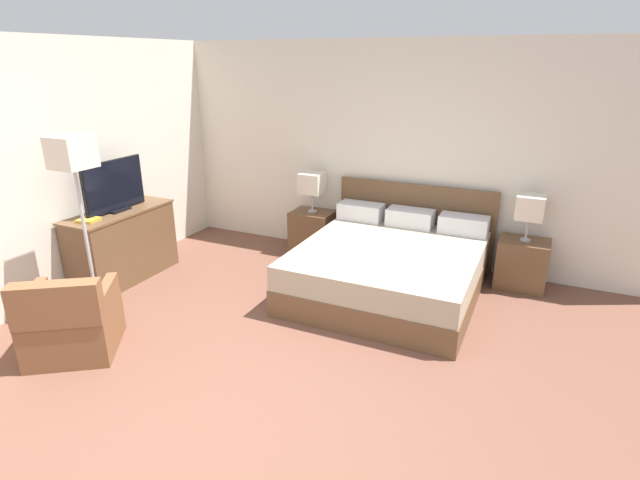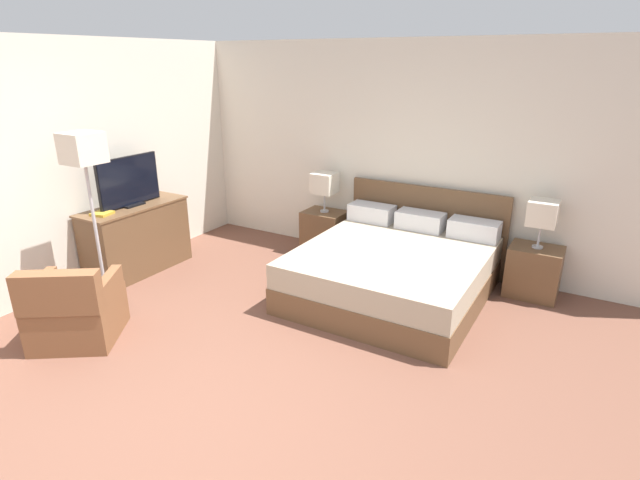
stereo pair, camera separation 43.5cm
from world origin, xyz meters
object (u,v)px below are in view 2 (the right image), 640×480
object	(u,v)px
bed	(395,269)
floor_lamp	(85,162)
table_lamp_left	(325,183)
table_lamp_right	(543,213)
dresser	(137,237)
armchair_by_window	(75,312)
book_red_cover	(102,213)
tv	(129,182)
nightstand_right	(533,272)
nightstand_left	(324,232)

from	to	relation	value
bed	floor_lamp	xyz separation A→B (m)	(-2.49, -1.71, 1.19)
table_lamp_left	table_lamp_right	bearing A→B (deg)	0.00
dresser	armchair_by_window	size ratio (longest dim) A/B	1.31
bed	book_red_cover	world-z (taller)	bed
floor_lamp	dresser	bearing A→B (deg)	116.67
book_red_cover	table_lamp_right	bearing A→B (deg)	26.61
bed	dresser	bearing A→B (deg)	-162.09
floor_lamp	tv	bearing A→B (deg)	116.75
nightstand_right	armchair_by_window	bearing A→B (deg)	-138.13
bed	table_lamp_left	world-z (taller)	table_lamp_left
dresser	book_red_cover	distance (m)	0.58
dresser	book_red_cover	size ratio (longest dim) A/B	6.62
armchair_by_window	floor_lamp	xyz separation A→B (m)	(-0.39, 0.60, 1.20)
nightstand_left	floor_lamp	world-z (taller)	floor_lamp
table_lamp_right	floor_lamp	xyz separation A→B (m)	(-3.76, -2.43, 0.57)
nightstand_left	dresser	xyz separation A→B (m)	(-1.60, -1.65, 0.14)
nightstand_right	book_red_cover	xyz separation A→B (m)	(-4.14, -2.07, 0.55)
nightstand_left	tv	distance (m)	2.44
table_lamp_right	tv	size ratio (longest dim) A/B	0.63
armchair_by_window	tv	bearing A→B (deg)	119.56
bed	tv	distance (m)	3.12
dresser	floor_lamp	distance (m)	1.38
nightstand_right	table_lamp_left	xyz separation A→B (m)	(-2.56, 0.00, 0.65)
armchair_by_window	table_lamp_left	bearing A→B (deg)	74.84
bed	tv	world-z (taller)	tv
nightstand_right	dresser	world-z (taller)	dresser
nightstand_right	bed	bearing A→B (deg)	-150.48
nightstand_right	tv	distance (m)	4.54
table_lamp_right	floor_lamp	size ratio (longest dim) A/B	0.29
table_lamp_left	floor_lamp	world-z (taller)	floor_lamp
dresser	armchair_by_window	xyz separation A→B (m)	(0.78, -1.37, -0.13)
bed	armchair_by_window	size ratio (longest dim) A/B	2.11
dresser	book_red_cover	bearing A→B (deg)	-87.50
table_lamp_right	book_red_cover	bearing A→B (deg)	-153.39
bed	armchair_by_window	world-z (taller)	bed
bed	nightstand_left	distance (m)	1.47
book_red_cover	armchair_by_window	distance (m)	1.34
armchair_by_window	floor_lamp	world-z (taller)	floor_lamp
bed	book_red_cover	bearing A→B (deg)	-154.76
tv	armchair_by_window	size ratio (longest dim) A/B	0.85
bed	table_lamp_left	bearing A→B (deg)	150.43
table_lamp_left	book_red_cover	distance (m)	2.61
table_lamp_right	tv	xyz separation A→B (m)	(-4.15, -1.66, 0.17)
bed	floor_lamp	bearing A→B (deg)	-145.53
tv	armchair_by_window	distance (m)	1.76
nightstand_left	book_red_cover	size ratio (longest dim) A/B	2.89
nightstand_left	floor_lamp	size ratio (longest dim) A/B	0.31
nightstand_right	dresser	bearing A→B (deg)	-158.30
armchair_by_window	bed	bearing A→B (deg)	47.66
table_lamp_right	dresser	xyz separation A→B (m)	(-4.15, -1.65, -0.50)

